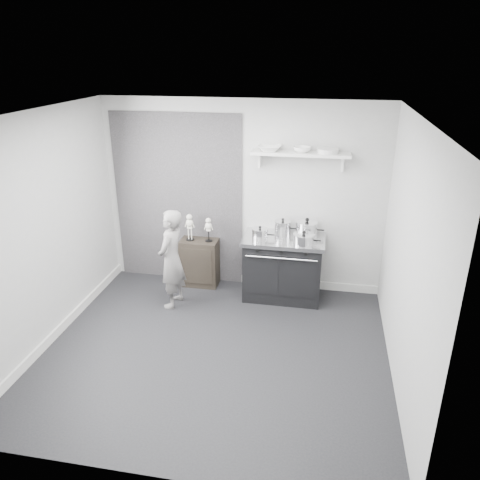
% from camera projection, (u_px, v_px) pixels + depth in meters
% --- Properties ---
extents(ground, '(4.00, 4.00, 0.00)m').
position_uv_depth(ground, '(215.00, 351.00, 5.50)').
color(ground, black).
rests_on(ground, ground).
extents(room_shell, '(4.02, 3.62, 2.71)m').
position_uv_depth(room_shell, '(207.00, 215.00, 5.03)').
color(room_shell, '#ACACAA').
rests_on(room_shell, ground).
extents(wall_shelf, '(1.30, 0.26, 0.24)m').
position_uv_depth(wall_shelf, '(301.00, 154.00, 6.13)').
color(wall_shelf, silver).
rests_on(wall_shelf, room_shell).
extents(stove, '(1.12, 0.70, 0.90)m').
position_uv_depth(stove, '(283.00, 267.00, 6.56)').
color(stove, black).
rests_on(stove, ground).
extents(side_cabinet, '(0.55, 0.32, 0.71)m').
position_uv_depth(side_cabinet, '(200.00, 262.00, 6.94)').
color(side_cabinet, black).
rests_on(side_cabinet, ground).
extents(child, '(0.40, 0.54, 1.38)m').
position_uv_depth(child, '(172.00, 259.00, 6.25)').
color(child, slate).
rests_on(child, ground).
extents(pot_front_left, '(0.30, 0.22, 0.18)m').
position_uv_depth(pot_front_left, '(260.00, 233.00, 6.34)').
color(pot_front_left, silver).
rests_on(pot_front_left, stove).
extents(pot_back_left, '(0.32, 0.24, 0.23)m').
position_uv_depth(pot_back_left, '(283.00, 227.00, 6.50)').
color(pot_back_left, silver).
rests_on(pot_back_left, stove).
extents(pot_back_right, '(0.39, 0.31, 0.26)m').
position_uv_depth(pot_back_right, '(307.00, 229.00, 6.43)').
color(pot_back_right, silver).
rests_on(pot_back_right, stove).
extents(pot_front_right, '(0.37, 0.28, 0.19)m').
position_uv_depth(pot_front_right, '(304.00, 239.00, 6.16)').
color(pot_front_right, silver).
rests_on(pot_front_right, stove).
extents(skeleton_full, '(0.13, 0.08, 0.46)m').
position_uv_depth(skeleton_full, '(190.00, 225.00, 6.74)').
color(skeleton_full, silver).
rests_on(skeleton_full, side_cabinet).
extents(skeleton_torso, '(0.11, 0.07, 0.41)m').
position_uv_depth(skeleton_torso, '(209.00, 228.00, 6.70)').
color(skeleton_torso, silver).
rests_on(skeleton_torso, side_cabinet).
extents(bowl_large, '(0.31, 0.31, 0.08)m').
position_uv_depth(bowl_large, '(269.00, 148.00, 6.17)').
color(bowl_large, white).
rests_on(bowl_large, wall_shelf).
extents(bowl_small, '(0.23, 0.23, 0.07)m').
position_uv_depth(bowl_small, '(302.00, 150.00, 6.10)').
color(bowl_small, white).
rests_on(bowl_small, wall_shelf).
extents(plate_stack, '(0.27, 0.27, 0.06)m').
position_uv_depth(plate_stack, '(328.00, 151.00, 6.04)').
color(plate_stack, silver).
rests_on(plate_stack, wall_shelf).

